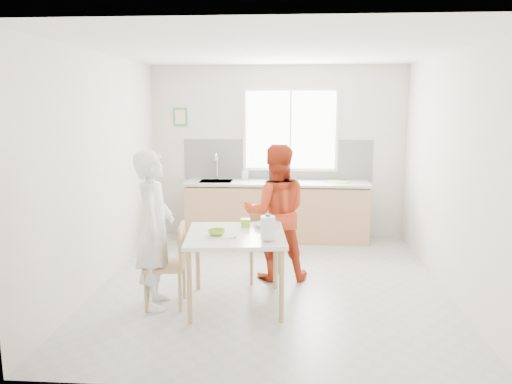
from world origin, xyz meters
TOP-DOWN VIEW (x-y plane):
  - ground at (0.00, 0.00)m, footprint 4.50×4.50m
  - room_shell at (0.00, 0.00)m, footprint 4.50×4.50m
  - window at (0.20, 2.23)m, footprint 1.50×0.06m
  - backsplash at (0.00, 2.24)m, footprint 3.00×0.02m
  - picture_frame at (-1.55, 2.23)m, footprint 0.22×0.03m
  - kitchen_counter at (-0.00, 1.95)m, footprint 2.84×0.64m
  - dining_table at (-0.35, -0.65)m, footprint 1.11×1.11m
  - chair_left at (-1.03, -0.72)m, footprint 0.45×0.45m
  - chair_far at (-0.08, 0.20)m, footprint 0.45×0.45m
  - person_white at (-1.19, -0.73)m, footprint 0.45×0.64m
  - person_red at (0.04, 0.20)m, footprint 0.86×0.70m
  - bowl_green at (-0.55, -0.72)m, footprint 0.19×0.19m
  - bowl_white at (-0.08, -0.37)m, footprint 0.22×0.22m
  - milk_jug at (-0.00, -0.90)m, footprint 0.20×0.14m
  - green_box at (-0.28, -0.36)m, footprint 0.11×0.11m
  - spoon at (-0.41, -0.88)m, footprint 0.15×0.08m
  - cutting_board at (0.95, 1.95)m, footprint 0.42×0.37m
  - wine_bottle_a at (-0.05, 2.04)m, footprint 0.07×0.07m
  - wine_bottle_b at (-0.09, 2.11)m, footprint 0.07×0.07m
  - jar_amber at (0.07, 2.01)m, footprint 0.06×0.06m
  - soap_bottle at (-0.51, 2.11)m, footprint 0.10×0.10m

SIDE VIEW (x-z plane):
  - ground at x=0.00m, z-range 0.00..0.00m
  - kitchen_counter at x=0.00m, z-range -0.27..1.10m
  - chair_left at x=-1.03m, z-range 0.04..0.93m
  - chair_far at x=-0.08m, z-range 0.05..0.94m
  - dining_table at x=-0.35m, z-range 0.31..1.09m
  - spoon at x=-0.41m, z-range 0.79..0.80m
  - bowl_white at x=-0.08m, z-range 0.78..0.83m
  - bowl_green at x=-0.55m, z-range 0.78..0.84m
  - person_red at x=0.04m, z-range 0.00..1.65m
  - green_box at x=-0.28m, z-range 0.78..0.87m
  - person_white at x=-1.19m, z-range 0.00..1.66m
  - milk_jug at x=0.00m, z-range 0.79..1.04m
  - cutting_board at x=0.95m, z-range 0.92..0.93m
  - jar_amber at x=0.07m, z-range 0.92..1.08m
  - soap_bottle at x=-0.51m, z-range 0.92..1.12m
  - wine_bottle_b at x=-0.09m, z-range 0.92..1.22m
  - wine_bottle_a at x=-0.05m, z-range 0.92..1.24m
  - backsplash at x=0.00m, z-range 0.90..1.55m
  - room_shell at x=0.00m, z-range -0.61..3.89m
  - window at x=0.20m, z-range 1.05..2.35m
  - picture_frame at x=-1.55m, z-range 1.76..2.04m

